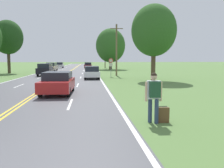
{
  "coord_description": "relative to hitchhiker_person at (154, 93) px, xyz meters",
  "views": [
    {
      "loc": [
        3.44,
        -4.62,
        2.29
      ],
      "look_at": [
        4.71,
        7.85,
        0.98
      ],
      "focal_mm": 38.0,
      "sensor_mm": 36.0,
      "label": 1
    }
  ],
  "objects": [
    {
      "name": "hitchhiker_person",
      "position": [
        0.0,
        0.0,
        0.0
      ],
      "size": [
        0.62,
        0.45,
        1.82
      ],
      "rotation": [
        0.0,
        0.0,
        1.54
      ],
      "color": "navy",
      "rests_on": "ground"
    },
    {
      "name": "tree_behind_sign",
      "position": [
        -15.4,
        32.88,
        4.78
      ],
      "size": [
        4.86,
        4.86,
        8.72
      ],
      "color": "#473828",
      "rests_on": "ground"
    },
    {
      "name": "car_maroon_hatchback_receding",
      "position": [
        -2.27,
        51.98,
        -0.29
      ],
      "size": [
        2.0,
        4.32,
        1.54
      ],
      "rotation": [
        0.0,
        0.0,
        -1.62
      ],
      "color": "black",
      "rests_on": "ground"
    },
    {
      "name": "car_silver_hatchback_distant",
      "position": [
        -9.84,
        57.02,
        -0.3
      ],
      "size": [
        1.94,
        4.34,
        1.51
      ],
      "rotation": [
        0.0,
        0.0,
        1.61
      ],
      "color": "black",
      "rests_on": "ground"
    },
    {
      "name": "car_red_sedan_nearest",
      "position": [
        -4.34,
        7.78,
        -0.36
      ],
      "size": [
        2.02,
        4.39,
        1.46
      ],
      "rotation": [
        0.0,
        0.0,
        -1.6
      ],
      "color": "black",
      "rests_on": "ground"
    },
    {
      "name": "suitcase",
      "position": [
        0.37,
        0.07,
        -0.84
      ],
      "size": [
        0.45,
        0.18,
        0.61
      ],
      "rotation": [
        0.0,
        0.0,
        1.54
      ],
      "color": "brown",
      "rests_on": "ground"
    },
    {
      "name": "utility_pole_far",
      "position": [
        2.3,
        56.09,
        2.85
      ],
      "size": [
        1.8,
        0.24,
        7.63
      ],
      "color": "brown",
      "rests_on": "ground"
    },
    {
      "name": "tree_mid_treeline",
      "position": [
        4.75,
        17.11,
        4.24
      ],
      "size": [
        4.82,
        4.82,
        8.16
      ],
      "color": "brown",
      "rests_on": "ground"
    },
    {
      "name": "car_white_hatchback_approaching",
      "position": [
        -1.91,
        19.88,
        -0.31
      ],
      "size": [
        1.85,
        4.06,
        1.49
      ],
      "rotation": [
        0.0,
        0.0,
        -1.55
      ],
      "color": "black",
      "rests_on": "ground"
    },
    {
      "name": "utility_pole_midground",
      "position": [
        1.67,
        25.0,
        2.6
      ],
      "size": [
        1.8,
        0.24,
        7.14
      ],
      "color": "brown",
      "rests_on": "ground"
    },
    {
      "name": "car_champagne_sedan_mid_far",
      "position": [
        -9.6,
        40.4,
        -0.29
      ],
      "size": [
        1.97,
        4.74,
        1.65
      ],
      "rotation": [
        0.0,
        0.0,
        1.53
      ],
      "color": "black",
      "rests_on": "ground"
    },
    {
      "name": "tree_left_verge",
      "position": [
        2.83,
        46.01,
        4.3
      ],
      "size": [
        6.66,
        6.66,
        9.25
      ],
      "color": "#473828",
      "rests_on": "ground"
    },
    {
      "name": "car_black_suv_mid_near",
      "position": [
        -8.29,
        25.97,
        -0.2
      ],
      "size": [
        1.78,
        4.59,
        1.71
      ],
      "rotation": [
        0.0,
        0.0,
        1.57
      ],
      "color": "black",
      "rests_on": "ground"
    },
    {
      "name": "traffic_sign",
      "position": [
        0.66,
        22.7,
        0.73
      ],
      "size": [
        0.6,
        0.1,
        2.45
      ],
      "color": "gray",
      "rests_on": "ground"
    }
  ]
}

